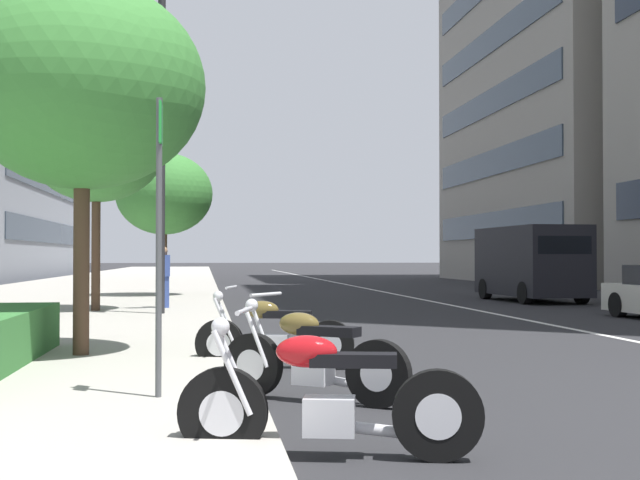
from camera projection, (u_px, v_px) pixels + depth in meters
name	position (u px, v px, depth m)	size (l,w,h in m)	color
sidewalk_right_plaza	(93.00, 291.00, 35.03)	(160.00, 10.24, 0.15)	#A39E93
lane_centre_stripe	(360.00, 287.00, 41.62)	(110.00, 0.16, 0.01)	silver
motorcycle_by_sign_pole	(326.00, 401.00, 6.29)	(0.73, 2.25, 1.12)	black
motorcycle_mid_row	(312.00, 360.00, 8.77)	(1.34, 1.82, 1.12)	black
motorcycle_second_in_row	(273.00, 337.00, 11.38)	(0.76, 2.12, 1.11)	black
delivery_van_ahead	(531.00, 261.00, 28.49)	(5.13, 2.31, 2.50)	black
parking_sign_by_curb	(159.00, 219.00, 8.19)	(0.32, 0.06, 2.89)	#47494C
street_lamp_with_banners	(175.00, 87.00, 20.32)	(1.26, 2.43, 9.20)	#232326
street_tree_far_plaza	(82.00, 86.00, 11.74)	(3.39, 3.39, 5.17)	#473323
street_tree_by_lamp_post	(96.00, 144.00, 21.31)	(3.48, 3.48, 5.69)	#473323
street_tree_mid_sidewalk	(164.00, 194.00, 29.64)	(3.37, 3.37, 4.99)	#473323
pedestrian_on_plaza	(163.00, 277.00, 22.48)	(0.46, 0.37, 1.62)	#33478C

